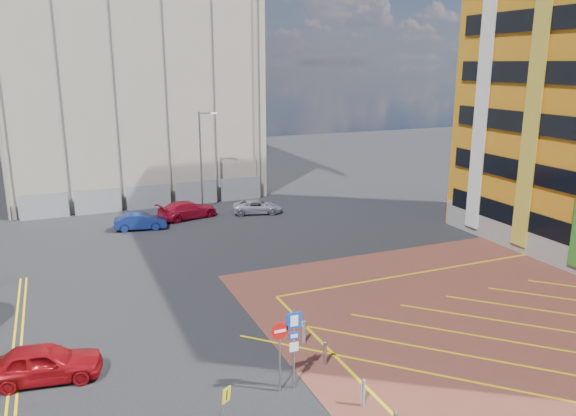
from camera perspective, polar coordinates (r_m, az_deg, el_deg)
ground at (r=21.04m, az=0.38°, el=-19.42°), size 140.00×140.00×0.00m
lamp_back at (r=45.97m, az=-8.77°, el=5.12°), size 1.53×0.16×8.00m
sign_cluster at (r=20.91m, az=0.07°, el=-13.40°), size 1.17×0.12×3.20m
warning_sign at (r=18.30m, az=-6.68°, el=-19.91°), size 0.69×0.41×2.25m
bollard_row at (r=20.45m, az=8.63°, el=-19.13°), size 0.14×11.14×0.90m
construction_building at (r=56.46m, az=-16.27°, el=13.22°), size 21.20×19.20×22.00m
construction_fence at (r=47.92m, az=-12.77°, el=1.21°), size 21.60×0.06×2.00m
car_red_left at (r=23.93m, az=-23.57°, el=-14.23°), size 4.45×2.32×1.45m
car_blue_back at (r=42.05m, az=-14.75°, el=-1.31°), size 3.87×1.92×1.22m
car_red_back at (r=44.25m, az=-10.17°, el=-0.18°), size 5.04×3.04×1.37m
car_silver_back at (r=45.11m, az=-3.14°, el=0.14°), size 4.26×2.75×1.09m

